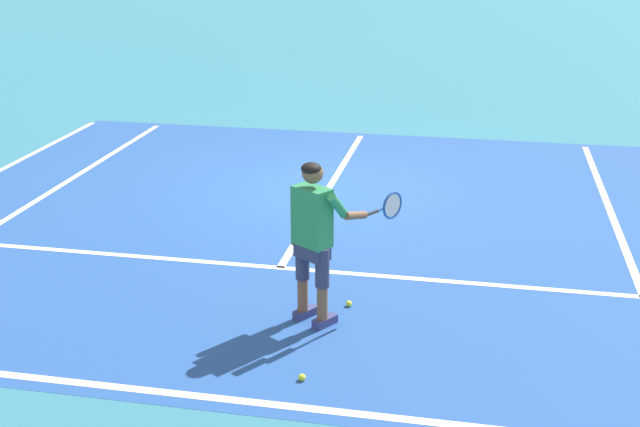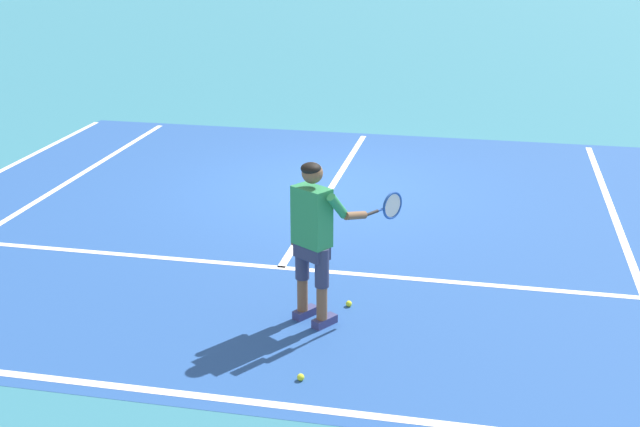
{
  "view_description": "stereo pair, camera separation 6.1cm",
  "coord_description": "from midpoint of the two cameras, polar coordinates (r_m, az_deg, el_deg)",
  "views": [
    {
      "loc": [
        2.23,
        -11.85,
        3.94
      ],
      "look_at": [
        0.66,
        -3.98,
        1.05
      ],
      "focal_mm": 46.42,
      "sensor_mm": 36.0,
      "label": 1
    },
    {
      "loc": [
        2.29,
        -11.84,
        3.94
      ],
      "look_at": [
        0.66,
        -3.98,
        1.05
      ],
      "focal_mm": 46.42,
      "sensor_mm": 36.0,
      "label": 2
    }
  ],
  "objects": [
    {
      "name": "tennis_player",
      "position": [
        8.2,
        -0.58,
        -1.29
      ],
      "size": [
        1.07,
        0.88,
        1.71
      ],
      "color": "navy",
      "rests_on": "ground"
    },
    {
      "name": "line_singles_left",
      "position": [
        12.92,
        -18.95,
        0.95
      ],
      "size": [
        0.1,
        9.26,
        0.01
      ],
      "primitive_type": "cube",
      "color": "white",
      "rests_on": "ground"
    },
    {
      "name": "tennis_ball_by_baseline",
      "position": [
        8.91,
        1.8,
        -6.23
      ],
      "size": [
        0.07,
        0.07,
        0.07
      ],
      "primitive_type": "sphere",
      "color": "#CCE02D",
      "rests_on": "ground"
    },
    {
      "name": "ground_plane",
      "position": [
        12.68,
        0.45,
        1.7
      ],
      "size": [
        80.0,
        80.0,
        0.0
      ],
      "primitive_type": "plane",
      "color": "teal"
    },
    {
      "name": "court_inner_surface",
      "position": [
        11.46,
        -0.79,
        -0.3
      ],
      "size": [
        10.98,
        9.66,
        0.0
      ],
      "primitive_type": "cube",
      "color": "#234C93",
      "rests_on": "ground"
    },
    {
      "name": "line_singles_right",
      "position": [
        11.39,
        19.91,
        -1.66
      ],
      "size": [
        0.1,
        9.26,
        0.01
      ],
      "primitive_type": "cube",
      "color": "white",
      "rests_on": "ground"
    },
    {
      "name": "tennis_ball_near_feet",
      "position": [
        7.58,
        -1.49,
        -11.22
      ],
      "size": [
        0.07,
        0.07,
        0.07
      ],
      "primitive_type": "sphere",
      "color": "#CCE02D",
      "rests_on": "ground"
    },
    {
      "name": "line_baseline",
      "position": [
        7.44,
        -8.4,
        -12.37
      ],
      "size": [
        10.98,
        0.1,
        0.01
      ],
      "primitive_type": "cube",
      "color": "white",
      "rests_on": "ground"
    },
    {
      "name": "line_centre_service",
      "position": [
        12.79,
        0.54,
        1.87
      ],
      "size": [
        0.1,
        6.4,
        0.01
      ],
      "primitive_type": "cube",
      "color": "white",
      "rests_on": "ground"
    },
    {
      "name": "line_service",
      "position": [
        9.86,
        -2.94,
        -3.76
      ],
      "size": [
        8.23,
        0.1,
        0.01
      ],
      "primitive_type": "cube",
      "color": "white",
      "rests_on": "ground"
    }
  ]
}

